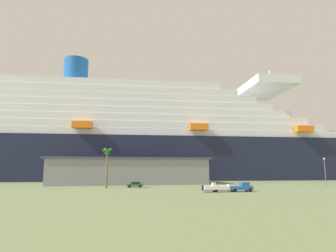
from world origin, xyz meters
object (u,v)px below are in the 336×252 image
palm_tree (107,156)px  parked_car_white_van (119,183)px  street_lamp (325,168)px  parked_car_green_wagon (135,184)px  pickup_truck (241,187)px  parked_car_yellow_taxi (72,183)px  parked_car_black_coupe (179,182)px  cruise_ship (136,140)px  small_boat_on_trailer (219,188)px

palm_tree → parked_car_white_van: size_ratio=2.46×
street_lamp → parked_car_green_wagon: size_ratio=1.88×
pickup_truck → parked_car_yellow_taxi: (-41.80, 34.53, -0.21)m
street_lamp → parked_car_yellow_taxi: street_lamp is taller
parked_car_black_coupe → parked_car_yellow_taxi: (-35.71, 0.07, -0.00)m
parked_car_green_wagon → cruise_ship: bearing=83.5°
pickup_truck → parked_car_green_wagon: size_ratio=1.24×
parked_car_black_coupe → parked_car_white_van: 20.97m
small_boat_on_trailer → palm_tree: bearing=143.8°
parked_car_yellow_taxi → cruise_ship: bearing=56.2°
parked_car_white_van → parked_car_green_wagon: bearing=-71.5°
cruise_ship → parked_car_green_wagon: 54.14m
parked_car_black_coupe → parked_car_green_wagon: size_ratio=1.01×
pickup_truck → parked_car_black_coupe: (-6.08, 34.46, -0.21)m
small_boat_on_trailer → parked_car_green_wagon: 26.61m
parked_car_white_van → pickup_truck: bearing=-50.0°
small_boat_on_trailer → street_lamp: size_ratio=0.98×
cruise_ship → palm_tree: size_ratio=22.60×
parked_car_black_coupe → parked_car_yellow_taxi: same height
pickup_truck → parked_car_white_van: pickup_truck is taller
palm_tree → parked_car_white_van: 15.93m
cruise_ship → street_lamp: (52.64, -58.65, -13.10)m
parked_car_green_wagon → parked_car_yellow_taxi: 23.43m
small_boat_on_trailer → palm_tree: 32.64m
parked_car_black_coupe → street_lamp: bearing=-27.8°
cruise_ship → parked_car_black_coupe: (11.17, -36.80, -17.87)m
cruise_ship → parked_car_white_van: bearing=-103.9°
small_boat_on_trailer → parked_car_white_van: size_ratio=1.87×
parked_car_yellow_taxi → palm_tree: bearing=-55.5°
pickup_truck → parked_car_black_coupe: size_ratio=1.23×
cruise_ship → parked_car_black_coupe: cruise_ship is taller
pickup_truck → street_lamp: size_ratio=0.66×
parked_car_white_van → cruise_ship: bearing=76.1°
parked_car_white_van → small_boat_on_trailer: bearing=-56.1°
cruise_ship → parked_car_yellow_taxi: cruise_ship is taller
street_lamp → parked_car_yellow_taxi: bearing=164.1°
street_lamp → parked_car_yellow_taxi: 80.38m
pickup_truck → palm_tree: palm_tree is taller
cruise_ship → small_boat_on_trailer: (11.64, -70.88, -17.75)m
parked_car_black_coupe → parked_car_white_van: bearing=-173.5°
pickup_truck → palm_tree: size_ratio=0.51×
street_lamp → parked_car_black_coupe: size_ratio=1.87×
cruise_ship → pickup_truck: cruise_ship is taller
pickup_truck → small_boat_on_trailer: 5.62m
palm_tree → parked_car_black_coupe: palm_tree is taller
palm_tree → parked_car_green_wagon: bearing=10.0°
cruise_ship → parked_car_black_coupe: bearing=-73.1°
pickup_truck → parked_car_green_wagon: pickup_truck is taller
parked_car_white_van → parked_car_green_wagon: 12.24m
cruise_ship → parked_car_yellow_taxi: bearing=-123.8°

